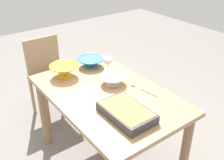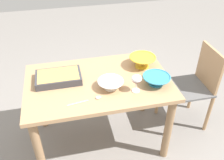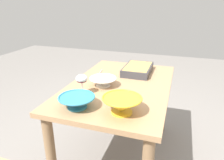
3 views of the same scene
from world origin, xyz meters
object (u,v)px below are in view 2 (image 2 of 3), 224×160
object	(u,v)px
chair	(194,85)
casserole_dish	(59,77)
serving_spoon	(91,99)
wine_glass	(137,80)
dining_table	(99,92)
serving_bowl	(156,79)
mixing_bowl	(111,84)
small_bowl	(142,61)

from	to	relation	value
chair	casserole_dish	world-z (taller)	chair
chair	serving_spoon	xyz separation A→B (m)	(-1.07, -0.30, 0.26)
chair	wine_glass	size ratio (longest dim) A/B	5.75
dining_table	serving_bowl	size ratio (longest dim) A/B	5.29
dining_table	chair	distance (m)	0.98
dining_table	mixing_bowl	world-z (taller)	mixing_bowl
serving_bowl	wine_glass	bearing A→B (deg)	-163.92
chair	serving_bowl	size ratio (longest dim) A/B	3.72
mixing_bowl	serving_bowl	distance (m)	0.38
chair	wine_glass	distance (m)	0.83
mixing_bowl	small_bowl	size ratio (longest dim) A/B	0.88
mixing_bowl	serving_bowl	bearing A→B (deg)	-4.88
small_bowl	serving_spoon	distance (m)	0.66
casserole_dish	serving_spoon	bearing A→B (deg)	-54.16
casserole_dish	serving_bowl	size ratio (longest dim) A/B	1.62
casserole_dish	mixing_bowl	bearing A→B (deg)	-25.28
wine_glass	small_bowl	xyz separation A→B (m)	(0.17, 0.34, -0.06)
wine_glass	dining_table	bearing A→B (deg)	142.93
chair	mixing_bowl	bearing A→B (deg)	-168.93
serving_spoon	chair	bearing A→B (deg)	15.37
chair	serving_spoon	size ratio (longest dim) A/B	3.20
wine_glass	small_bowl	distance (m)	0.38
dining_table	small_bowl	size ratio (longest dim) A/B	5.08
small_bowl	serving_bowl	distance (m)	0.29
wine_glass	casserole_dish	xyz separation A→B (m)	(-0.60, 0.28, -0.08)
chair	small_bowl	distance (m)	0.62
dining_table	small_bowl	distance (m)	0.49
casserole_dish	serving_spoon	world-z (taller)	casserole_dish
dining_table	mixing_bowl	distance (m)	0.21
wine_glass	serving_spoon	world-z (taller)	wine_glass
dining_table	wine_glass	size ratio (longest dim) A/B	8.17
chair	wine_glass	xyz separation A→B (m)	(-0.70, -0.26, 0.36)
dining_table	wine_glass	distance (m)	0.41
casserole_dish	mixing_bowl	world-z (taller)	mixing_bowl
small_bowl	serving_spoon	size ratio (longest dim) A/B	0.90
mixing_bowl	small_bowl	world-z (taller)	small_bowl
dining_table	serving_spoon	world-z (taller)	serving_spoon
chair	serving_bowl	world-z (taller)	chair
small_bowl	chair	bearing A→B (deg)	-8.29
chair	small_bowl	xyz separation A→B (m)	(-0.54, 0.08, 0.31)
serving_spoon	dining_table	bearing A→B (deg)	67.23
casserole_dish	small_bowl	size ratio (longest dim) A/B	1.56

